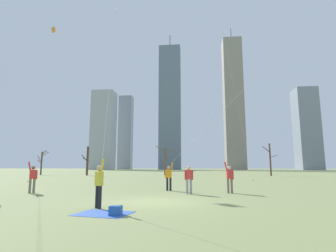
{
  "coord_description": "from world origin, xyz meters",
  "views": [
    {
      "loc": [
        1.81,
        -12.29,
        1.58
      ],
      "look_at": [
        0.0,
        6.0,
        4.41
      ],
      "focal_mm": 28.21,
      "sensor_mm": 36.0,
      "label": 1
    }
  ],
  "objects_px": {
    "bystander_far_off_by_trees": "(189,178)",
    "kite_flyer_midfield_left_green": "(104,128)",
    "bare_tree_far_right_edge": "(42,161)",
    "kite_flyer_foreground_right_red": "(197,146)",
    "kite_flyer_far_back_yellow": "(217,140)",
    "distant_kite_high_overhead_orange": "(52,41)",
    "bare_tree_center": "(165,160)",
    "kite_flyer_midfield_right_teal": "(19,133)",
    "bare_tree_left_of_center": "(87,161)",
    "picnic_spot": "(110,212)",
    "bare_tree_right_of_center": "(270,159)"
  },
  "relations": [
    {
      "from": "bystander_far_off_by_trees",
      "to": "kite_flyer_midfield_left_green",
      "type": "bearing_deg",
      "value": -115.18
    },
    {
      "from": "kite_flyer_midfield_left_green",
      "to": "bare_tree_far_right_edge",
      "type": "height_order",
      "value": "kite_flyer_midfield_left_green"
    },
    {
      "from": "kite_flyer_foreground_right_red",
      "to": "bare_tree_far_right_edge",
      "type": "height_order",
      "value": "kite_flyer_foreground_right_red"
    },
    {
      "from": "kite_flyer_far_back_yellow",
      "to": "distant_kite_high_overhead_orange",
      "type": "xyz_separation_m",
      "value": [
        -19.46,
        14.06,
        14.37
      ]
    },
    {
      "from": "kite_flyer_foreground_right_red",
      "to": "bare_tree_center",
      "type": "xyz_separation_m",
      "value": [
        -5.54,
        31.36,
        -0.1
      ]
    },
    {
      "from": "kite_flyer_midfield_right_teal",
      "to": "bare_tree_left_of_center",
      "type": "height_order",
      "value": "kite_flyer_midfield_right_teal"
    },
    {
      "from": "kite_flyer_foreground_right_red",
      "to": "bystander_far_off_by_trees",
      "type": "bearing_deg",
      "value": -109.77
    },
    {
      "from": "distant_kite_high_overhead_orange",
      "to": "bare_tree_center",
      "type": "height_order",
      "value": "distant_kite_high_overhead_orange"
    },
    {
      "from": "distant_kite_high_overhead_orange",
      "to": "picnic_spot",
      "type": "xyz_separation_m",
      "value": [
        15.26,
        -21.37,
        -17.47
      ]
    },
    {
      "from": "kite_flyer_midfield_left_green",
      "to": "bare_tree_center",
      "type": "bearing_deg",
      "value": 92.94
    },
    {
      "from": "kite_flyer_midfield_right_teal",
      "to": "picnic_spot",
      "type": "xyz_separation_m",
      "value": [
        7.72,
        -6.03,
        -3.49
      ]
    },
    {
      "from": "bystander_far_off_by_trees",
      "to": "bare_tree_center",
      "type": "relative_size",
      "value": 0.3
    },
    {
      "from": "kite_flyer_far_back_yellow",
      "to": "distant_kite_high_overhead_orange",
      "type": "height_order",
      "value": "distant_kite_high_overhead_orange"
    },
    {
      "from": "kite_flyer_midfield_right_teal",
      "to": "bare_tree_far_right_edge",
      "type": "height_order",
      "value": "kite_flyer_midfield_right_teal"
    },
    {
      "from": "kite_flyer_midfield_left_green",
      "to": "bare_tree_right_of_center",
      "type": "height_order",
      "value": "kite_flyer_midfield_left_green"
    },
    {
      "from": "picnic_spot",
      "to": "bare_tree_center",
      "type": "distance_m",
      "value": 39.94
    },
    {
      "from": "picnic_spot",
      "to": "bare_tree_far_right_edge",
      "type": "relative_size",
      "value": 0.44
    },
    {
      "from": "bystander_far_off_by_trees",
      "to": "kite_flyer_foreground_right_red",
      "type": "bearing_deg",
      "value": 70.23
    },
    {
      "from": "kite_flyer_foreground_right_red",
      "to": "kite_flyer_midfield_right_teal",
      "type": "bearing_deg",
      "value": -167.44
    },
    {
      "from": "bare_tree_far_right_edge",
      "to": "bare_tree_center",
      "type": "bearing_deg",
      "value": 2.56
    },
    {
      "from": "distant_kite_high_overhead_orange",
      "to": "bare_tree_left_of_center",
      "type": "bearing_deg",
      "value": 94.57
    },
    {
      "from": "kite_flyer_foreground_right_red",
      "to": "bare_tree_center",
      "type": "distance_m",
      "value": 31.84
    },
    {
      "from": "bystander_far_off_by_trees",
      "to": "kite_flyer_midfield_right_teal",
      "type": "bearing_deg",
      "value": -174.87
    },
    {
      "from": "kite_flyer_midfield_left_green",
      "to": "bystander_far_off_by_trees",
      "type": "distance_m",
      "value": 7.33
    },
    {
      "from": "kite_flyer_far_back_yellow",
      "to": "kite_flyer_midfield_right_teal",
      "type": "relative_size",
      "value": 0.73
    },
    {
      "from": "distant_kite_high_overhead_orange",
      "to": "kite_flyer_midfield_right_teal",
      "type": "bearing_deg",
      "value": -63.84
    },
    {
      "from": "bystander_far_off_by_trees",
      "to": "bare_tree_right_of_center",
      "type": "xyz_separation_m",
      "value": [
        13.34,
        31.4,
        2.04
      ]
    },
    {
      "from": "kite_flyer_far_back_yellow",
      "to": "bare_tree_center",
      "type": "bearing_deg",
      "value": 101.72
    },
    {
      "from": "kite_flyer_foreground_right_red",
      "to": "bare_tree_right_of_center",
      "type": "xyz_separation_m",
      "value": [
        12.81,
        29.92,
        0.07
      ]
    },
    {
      "from": "kite_flyer_midfield_right_teal",
      "to": "kite_flyer_foreground_right_red",
      "type": "relative_size",
      "value": 1.08
    },
    {
      "from": "kite_flyer_midfield_right_teal",
      "to": "bystander_far_off_by_trees",
      "type": "xyz_separation_m",
      "value": [
        10.19,
        0.92,
        -2.68
      ]
    },
    {
      "from": "distant_kite_high_overhead_orange",
      "to": "bare_tree_right_of_center",
      "type": "height_order",
      "value": "distant_kite_high_overhead_orange"
    },
    {
      "from": "bare_tree_right_of_center",
      "to": "kite_flyer_midfield_right_teal",
      "type": "bearing_deg",
      "value": -126.07
    },
    {
      "from": "kite_flyer_midfield_right_teal",
      "to": "bare_tree_center",
      "type": "height_order",
      "value": "kite_flyer_midfield_right_teal"
    },
    {
      "from": "bare_tree_center",
      "to": "bare_tree_left_of_center",
      "type": "height_order",
      "value": "bare_tree_center"
    },
    {
      "from": "kite_flyer_midfield_left_green",
      "to": "picnic_spot",
      "type": "height_order",
      "value": "kite_flyer_midfield_left_green"
    },
    {
      "from": "kite_flyer_midfield_left_green",
      "to": "distant_kite_high_overhead_orange",
      "type": "bearing_deg",
      "value": 125.35
    },
    {
      "from": "kite_flyer_midfield_left_green",
      "to": "bare_tree_center",
      "type": "xyz_separation_m",
      "value": [
        -2.02,
        39.19,
        -0.22
      ]
    },
    {
      "from": "kite_flyer_far_back_yellow",
      "to": "bare_tree_left_of_center",
      "type": "relative_size",
      "value": 2.5
    },
    {
      "from": "bare_tree_center",
      "to": "bare_tree_left_of_center",
      "type": "xyz_separation_m",
      "value": [
        -14.04,
        -2.02,
        -0.13
      ]
    },
    {
      "from": "kite_flyer_far_back_yellow",
      "to": "kite_flyer_midfield_right_teal",
      "type": "xyz_separation_m",
      "value": [
        -11.93,
        -1.28,
        0.39
      ]
    },
    {
      "from": "bare_tree_far_right_edge",
      "to": "kite_flyer_foreground_right_red",
      "type": "bearing_deg",
      "value": -46.4
    },
    {
      "from": "bare_tree_left_of_center",
      "to": "kite_flyer_midfield_left_green",
      "type": "bearing_deg",
      "value": -66.64
    },
    {
      "from": "kite_flyer_far_back_yellow",
      "to": "bystander_far_off_by_trees",
      "type": "relative_size",
      "value": 8.05
    },
    {
      "from": "kite_flyer_midfield_left_green",
      "to": "bare_tree_far_right_edge",
      "type": "xyz_separation_m",
      "value": [
        -25.35,
        38.15,
        -0.45
      ]
    },
    {
      "from": "kite_flyer_midfield_right_teal",
      "to": "bystander_far_off_by_trees",
      "type": "bearing_deg",
      "value": 5.13
    },
    {
      "from": "bare_tree_left_of_center",
      "to": "bare_tree_right_of_center",
      "type": "xyz_separation_m",
      "value": [
        32.38,
        0.59,
        0.31
      ]
    },
    {
      "from": "bare_tree_right_of_center",
      "to": "bare_tree_center",
      "type": "bearing_deg",
      "value": 175.53
    },
    {
      "from": "kite_flyer_midfield_left_green",
      "to": "bare_tree_center",
      "type": "height_order",
      "value": "kite_flyer_midfield_left_green"
    },
    {
      "from": "kite_flyer_foreground_right_red",
      "to": "bystander_far_off_by_trees",
      "type": "distance_m",
      "value": 2.52
    }
  ]
}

